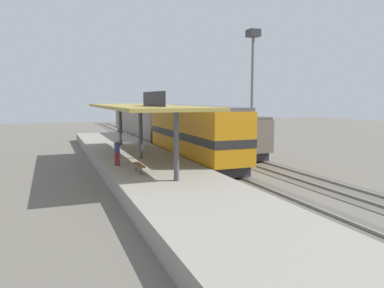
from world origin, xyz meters
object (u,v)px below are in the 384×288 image
locomotive (194,134)px  freight_car (225,133)px  passenger_carriage_single (141,122)px  platform_bench (138,165)px  light_mast (253,65)px  person_waiting (117,151)px

locomotive → freight_car: locomotive is taller
passenger_carriage_single → platform_bench: bearing=-103.7°
passenger_carriage_single → light_mast: size_ratio=1.71×
platform_bench → passenger_carriage_single: size_ratio=0.08×
light_mast → passenger_carriage_single: bearing=119.9°
locomotive → light_mast: size_ratio=1.23×
platform_bench → locomotive: 8.99m
platform_bench → passenger_carriage_single: (6.00, 24.61, 0.97)m
platform_bench → person_waiting: (-0.73, 2.84, 0.51)m
platform_bench → passenger_carriage_single: 25.35m
passenger_carriage_single → locomotive: bearing=-90.0°
passenger_carriage_single → person_waiting: bearing=-107.2°
light_mast → locomotive: bearing=-150.3°
passenger_carriage_single → light_mast: light_mast is taller
platform_bench → freight_car: bearing=44.4°
platform_bench → passenger_carriage_single: bearing=76.3°
locomotive → person_waiting: locomotive is taller
platform_bench → freight_car: 14.85m
freight_car → light_mast: size_ratio=1.03×
platform_bench → locomotive: (6.00, 6.61, 1.07)m
platform_bench → freight_car: (10.60, 10.39, 0.63)m
freight_car → locomotive: bearing=-140.6°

